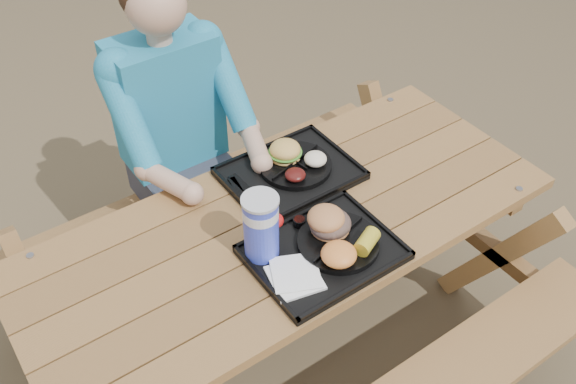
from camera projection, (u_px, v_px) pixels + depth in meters
ground at (288, 351)px, 2.62m from camera, size 60.00×60.00×0.00m
picnic_table at (288, 293)px, 2.37m from camera, size 1.80×1.49×0.75m
tray_near at (323, 253)px, 2.00m from camera, size 0.45×0.35×0.02m
tray_far at (290, 174)px, 2.28m from camera, size 0.45×0.35×0.02m
plate_near at (338, 242)px, 2.01m from camera, size 0.26×0.26×0.02m
plate_far at (295, 165)px, 2.28m from camera, size 0.26×0.26×0.02m
napkin_stack at (295, 277)px, 1.90m from camera, size 0.18×0.18×0.02m
soda_cup at (261, 228)px, 1.92m from camera, size 0.11×0.11×0.22m
condiment_bbq at (299, 222)px, 2.07m from camera, size 0.04×0.04×0.03m
condiment_mustard at (316, 218)px, 2.08m from camera, size 0.05×0.05×0.03m
sandwich at (331, 215)px, 1.99m from camera, size 0.13×0.13×0.13m
mac_cheese at (339, 254)px, 1.92m from camera, size 0.11×0.11×0.05m
corn_cob at (367, 241)px, 1.96m from camera, size 0.12×0.12×0.05m
cutlery_far at (246, 189)px, 2.20m from camera, size 0.04×0.18×0.01m
burger at (285, 146)px, 2.27m from camera, size 0.11×0.11×0.10m
baked_beans at (295, 175)px, 2.21m from camera, size 0.07×0.07×0.03m
potato_salad at (315, 159)px, 2.26m from camera, size 0.08×0.08×0.04m
diner at (176, 151)px, 2.57m from camera, size 0.48×0.84×1.28m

